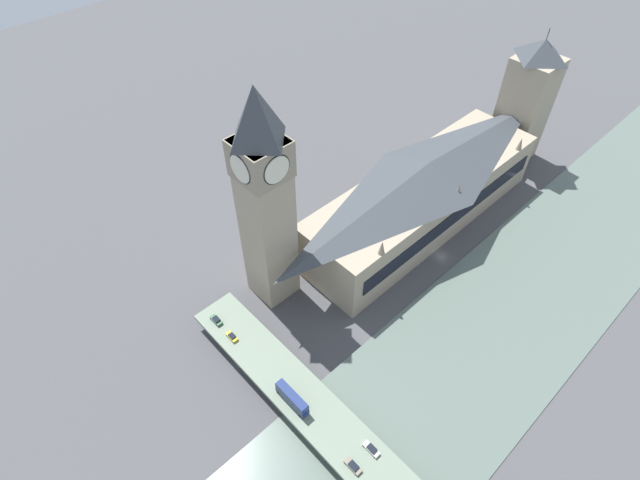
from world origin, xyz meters
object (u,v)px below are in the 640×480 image
at_px(clock_tower, 265,198).
at_px(road_bridge, 362,460).
at_px(parliament_hall, 424,194).
at_px(car_northbound_lead, 232,337).
at_px(victoria_tower, 526,102).
at_px(car_southbound_lead, 353,466).
at_px(double_decker_bus_lead, 292,398).
at_px(car_southbound_tail, 216,320).
at_px(car_northbound_mid, 371,449).

relative_size(clock_tower, road_bridge, 0.58).
relative_size(parliament_hall, car_northbound_lead, 24.65).
relative_size(victoria_tower, car_southbound_lead, 11.78).
distance_m(victoria_tower, car_northbound_lead, 147.98).
xyz_separation_m(double_decker_bus_lead, car_southbound_tail, (35.47, -0.26, -1.92)).
relative_size(clock_tower, double_decker_bus_lead, 6.79).
height_order(double_decker_bus_lead, car_southbound_lead, double_decker_bus_lead).
bearing_deg(victoria_tower, double_decker_bus_lead, 99.47).
bearing_deg(car_southbound_lead, car_northbound_mid, -92.44).
relative_size(road_bridge, double_decker_bus_lead, 11.72).
height_order(double_decker_bus_lead, car_southbound_tail, double_decker_bus_lead).
distance_m(clock_tower, car_northbound_mid, 71.32).
bearing_deg(clock_tower, double_decker_bus_lead, 147.23).
distance_m(clock_tower, double_decker_bus_lead, 54.52).
distance_m(double_decker_bus_lead, car_southbound_lead, 22.83).
relative_size(parliament_hall, clock_tower, 1.34).
height_order(car_northbound_mid, car_southbound_tail, car_southbound_tail).
xyz_separation_m(double_decker_bus_lead, car_northbound_mid, (-23.01, -6.14, -1.94)).
relative_size(double_decker_bus_lead, car_northbound_mid, 2.36).
xyz_separation_m(car_northbound_lead, car_southbound_tail, (7.98, 0.00, 0.09)).
bearing_deg(road_bridge, victoria_tower, -71.81).
relative_size(victoria_tower, car_northbound_lead, 13.57).
bearing_deg(clock_tower, car_southbound_tail, 94.26).
distance_m(parliament_hall, car_northbound_lead, 84.58).
bearing_deg(clock_tower, car_northbound_mid, 163.52).
distance_m(road_bridge, car_northbound_mid, 3.64).
height_order(car_northbound_lead, car_northbound_mid, car_northbound_mid).
bearing_deg(victoria_tower, car_southbound_lead, 107.81).
distance_m(victoria_tower, car_southbound_tail, 148.34).
xyz_separation_m(parliament_hall, victoria_tower, (0.05, -62.49, 11.80)).
relative_size(double_decker_bus_lead, car_northbound_lead, 2.70).
bearing_deg(parliament_hall, road_bridge, 120.12).
bearing_deg(parliament_hall, double_decker_bus_lead, 106.14).
bearing_deg(victoria_tower, car_northbound_mid, 108.65).
relative_size(road_bridge, car_northbound_lead, 31.67).
relative_size(car_northbound_lead, car_southbound_lead, 0.87).
height_order(road_bridge, car_southbound_tail, car_southbound_tail).
bearing_deg(car_northbound_mid, clock_tower, -16.48).
relative_size(clock_tower, car_northbound_mid, 15.99).
bearing_deg(car_southbound_tail, road_bridge, -177.28).
bearing_deg(car_southbound_tail, parliament_hall, -97.46).
xyz_separation_m(victoria_tower, double_decker_bus_lead, (-24.50, 146.96, -17.20)).
height_order(clock_tower, car_northbound_mid, clock_tower).
bearing_deg(car_southbound_lead, car_northbound_lead, -0.45).
xyz_separation_m(clock_tower, car_northbound_lead, (-9.75, 23.71, -33.80)).
xyz_separation_m(car_northbound_mid, car_southbound_tail, (58.49, 5.88, 0.02)).
bearing_deg(victoria_tower, car_northbound_lead, 88.83).
bearing_deg(car_northbound_lead, victoria_tower, -91.17).
relative_size(parliament_hall, road_bridge, 0.78).
xyz_separation_m(victoria_tower, car_northbound_lead, (2.99, 146.69, -19.21)).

